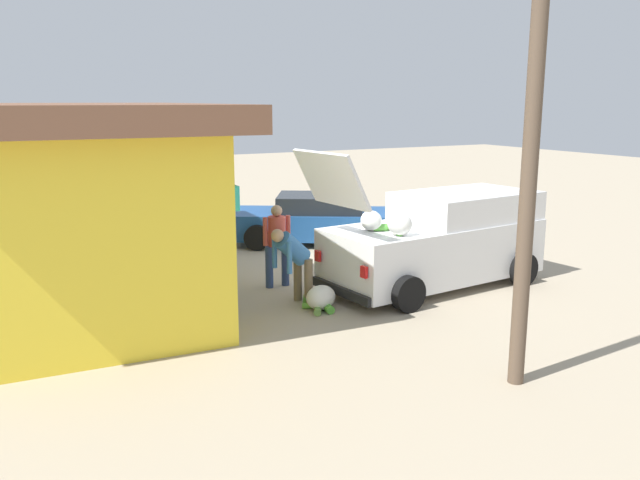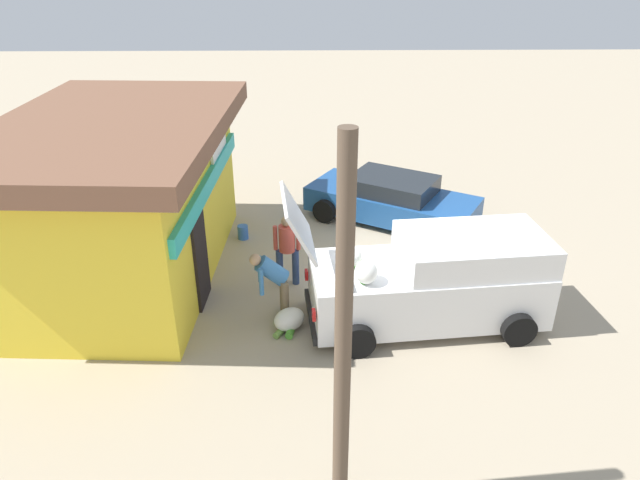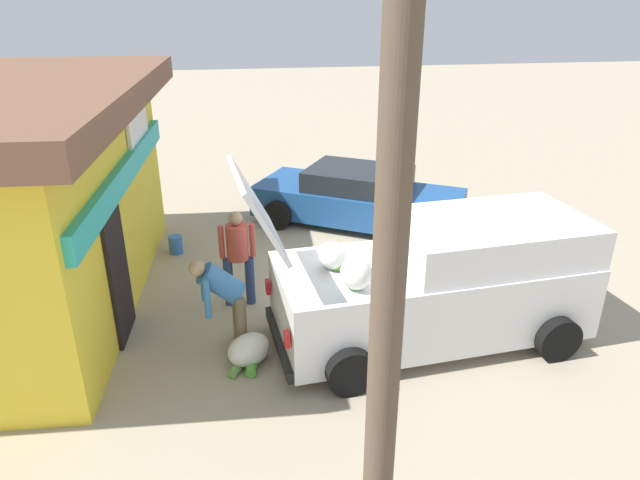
% 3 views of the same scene
% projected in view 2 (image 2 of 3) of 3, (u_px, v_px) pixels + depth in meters
% --- Properties ---
extents(ground_plane, '(60.00, 60.00, 0.00)m').
position_uv_depth(ground_plane, '(392.00, 284.00, 12.53)').
color(ground_plane, tan).
extents(storefront_bar, '(7.18, 4.79, 3.49)m').
position_uv_depth(storefront_bar, '(122.00, 197.00, 12.15)').
color(storefront_bar, yellow).
rests_on(storefront_bar, ground_plane).
extents(delivery_van, '(2.48, 5.02, 2.72)m').
position_uv_depth(delivery_van, '(435.00, 280.00, 10.97)').
color(delivery_van, white).
rests_on(delivery_van, ground_plane).
extents(parked_sedan, '(3.70, 4.63, 1.23)m').
position_uv_depth(parked_sedan, '(392.00, 200.00, 15.09)').
color(parked_sedan, '#1E4C8C').
rests_on(parked_sedan, ground_plane).
extents(vendor_standing, '(0.34, 0.57, 1.60)m').
position_uv_depth(vendor_standing, '(287.00, 246.00, 12.13)').
color(vendor_standing, navy).
rests_on(vendor_standing, ground_plane).
extents(customer_bending, '(0.58, 0.77, 1.40)m').
position_uv_depth(customer_bending, '(273.00, 278.00, 11.10)').
color(customer_bending, '#726047').
rests_on(customer_bending, ground_plane).
extents(unloaded_banana_pile, '(0.91, 0.79, 0.41)m').
position_uv_depth(unloaded_banana_pile, '(289.00, 320.00, 11.02)').
color(unloaded_banana_pile, silver).
rests_on(unloaded_banana_pile, ground_plane).
extents(paint_bucket, '(0.26, 0.26, 0.35)m').
position_uv_depth(paint_bucket, '(243.00, 232.00, 14.36)').
color(paint_bucket, blue).
rests_on(paint_bucket, ground_plane).
extents(utility_pole, '(0.20, 0.20, 5.08)m').
position_uv_depth(utility_pole, '(343.00, 347.00, 6.53)').
color(utility_pole, brown).
rests_on(utility_pole, ground_plane).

